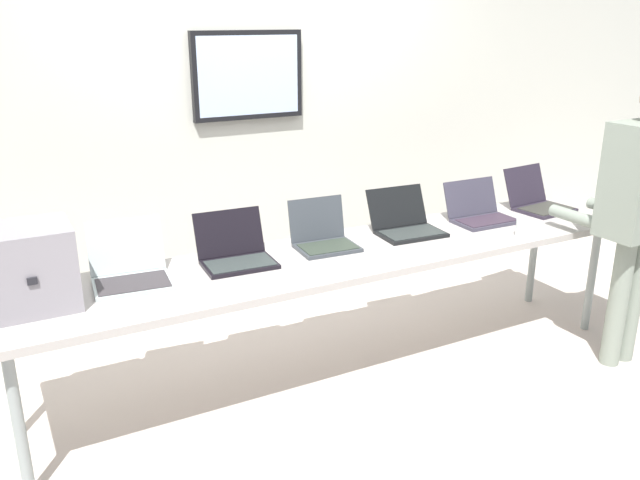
{
  "coord_description": "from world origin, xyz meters",
  "views": [
    {
      "loc": [
        -1.67,
        -2.85,
        1.94
      ],
      "look_at": [
        -0.17,
        -0.04,
        0.84
      ],
      "focal_mm": 36.8,
      "sensor_mm": 36.0,
      "label": 1
    }
  ],
  "objects": [
    {
      "name": "ground",
      "position": [
        0.0,
        0.0,
        -0.02
      ],
      "size": [
        8.0,
        8.0,
        0.04
      ],
      "primitive_type": "cube",
      "color": "#C0B2A9"
    },
    {
      "name": "back_wall",
      "position": [
        -0.0,
        1.13,
        1.33
      ],
      "size": [
        8.0,
        0.11,
        2.65
      ],
      "color": "beige",
      "rests_on": "ground"
    },
    {
      "name": "workbench",
      "position": [
        0.0,
        0.0,
        0.69
      ],
      "size": [
        3.56,
        0.7,
        0.74
      ],
      "color": "#ACA5A0",
      "rests_on": "ground"
    },
    {
      "name": "equipment_box",
      "position": [
        -1.54,
        0.03,
        0.92
      ],
      "size": [
        0.37,
        0.34,
        0.36
      ],
      "color": "gray",
      "rests_on": "workbench"
    },
    {
      "name": "laptop_station_0",
      "position": [
        -1.1,
        0.13,
        0.8
      ],
      "size": [
        0.39,
        0.39,
        0.27
      ],
      "color": "#A8B6B5",
      "rests_on": "workbench"
    },
    {
      "name": "laptop_station_1",
      "position": [
        -0.57,
        0.13,
        0.8
      ],
      "size": [
        0.38,
        0.35,
        0.25
      ],
      "color": "black",
      "rests_on": "workbench"
    },
    {
      "name": "laptop_station_2",
      "position": [
        -0.06,
        0.13,
        0.8
      ],
      "size": [
        0.34,
        0.32,
        0.25
      ],
      "color": "#353A40",
      "rests_on": "workbench"
    },
    {
      "name": "laptop_station_3",
      "position": [
        0.48,
        0.13,
        0.79
      ],
      "size": [
        0.39,
        0.37,
        0.24
      ],
      "color": "black",
      "rests_on": "workbench"
    },
    {
      "name": "laptop_station_4",
      "position": [
        1.02,
        0.1,
        0.79
      ],
      "size": [
        0.39,
        0.32,
        0.23
      ],
      "color": "#363341",
      "rests_on": "workbench"
    },
    {
      "name": "laptop_station_5",
      "position": [
        1.53,
        0.13,
        0.8
      ],
      "size": [
        0.38,
        0.39,
        0.26
      ],
      "color": "#27202D",
      "rests_on": "workbench"
    },
    {
      "name": "person",
      "position": [
        1.51,
        -0.62,
        0.98
      ],
      "size": [
        0.45,
        0.59,
        1.62
      ],
      "color": "gray",
      "rests_on": "ground"
    },
    {
      "name": "coffee_mug",
      "position": [
        1.03,
        -0.25,
        0.79
      ],
      "size": [
        0.08,
        0.08,
        0.1
      ],
      "color": "white",
      "rests_on": "workbench"
    }
  ]
}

